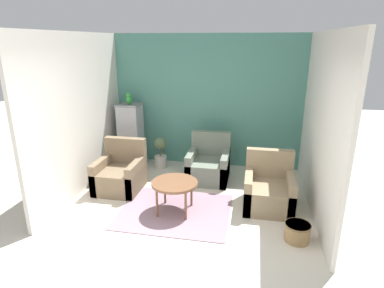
{
  "coord_description": "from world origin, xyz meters",
  "views": [
    {
      "loc": [
        0.96,
        -3.33,
        2.57
      ],
      "look_at": [
        0.0,
        1.59,
        0.95
      ],
      "focal_mm": 30.0,
      "sensor_mm": 36.0,
      "label": 1
    }
  ],
  "objects_px": {
    "armchair_right": "(269,191)",
    "parrot": "(129,99)",
    "potted_plant": "(160,152)",
    "birdcage": "(131,136)",
    "wicker_basket": "(297,232)",
    "coffee_table": "(175,185)",
    "armchair_middle": "(209,165)",
    "armchair_left": "(121,174)"
  },
  "relations": [
    {
      "from": "armchair_right",
      "to": "parrot",
      "type": "height_order",
      "value": "parrot"
    },
    {
      "from": "armchair_right",
      "to": "parrot",
      "type": "distance_m",
      "value": 3.32
    },
    {
      "from": "coffee_table",
      "to": "armchair_left",
      "type": "xyz_separation_m",
      "value": [
        -1.16,
        0.62,
        -0.19
      ]
    },
    {
      "from": "armchair_middle",
      "to": "birdcage",
      "type": "height_order",
      "value": "birdcage"
    },
    {
      "from": "birdcage",
      "to": "potted_plant",
      "type": "height_order",
      "value": "birdcage"
    },
    {
      "from": "coffee_table",
      "to": "armchair_right",
      "type": "height_order",
      "value": "armchair_right"
    },
    {
      "from": "potted_plant",
      "to": "wicker_basket",
      "type": "height_order",
      "value": "potted_plant"
    },
    {
      "from": "armchair_middle",
      "to": "armchair_right",
      "type": "bearing_deg",
      "value": -38.94
    },
    {
      "from": "armchair_left",
      "to": "parrot",
      "type": "xyz_separation_m",
      "value": [
        -0.22,
        1.14,
        1.16
      ]
    },
    {
      "from": "birdcage",
      "to": "potted_plant",
      "type": "xyz_separation_m",
      "value": [
        0.64,
        -0.01,
        -0.31
      ]
    },
    {
      "from": "armchair_left",
      "to": "birdcage",
      "type": "bearing_deg",
      "value": 100.99
    },
    {
      "from": "parrot",
      "to": "armchair_middle",
      "type": "bearing_deg",
      "value": -13.64
    },
    {
      "from": "armchair_middle",
      "to": "wicker_basket",
      "type": "height_order",
      "value": "armchair_middle"
    },
    {
      "from": "armchair_right",
      "to": "wicker_basket",
      "type": "relative_size",
      "value": 2.54
    },
    {
      "from": "coffee_table",
      "to": "armchair_middle",
      "type": "height_order",
      "value": "armchair_middle"
    },
    {
      "from": "wicker_basket",
      "to": "armchair_middle",
      "type": "bearing_deg",
      "value": 129.26
    },
    {
      "from": "armchair_left",
      "to": "parrot",
      "type": "distance_m",
      "value": 1.64
    },
    {
      "from": "coffee_table",
      "to": "birdcage",
      "type": "relative_size",
      "value": 0.54
    },
    {
      "from": "armchair_left",
      "to": "armchair_middle",
      "type": "height_order",
      "value": "same"
    },
    {
      "from": "armchair_left",
      "to": "wicker_basket",
      "type": "height_order",
      "value": "armchair_left"
    },
    {
      "from": "armchair_middle",
      "to": "parrot",
      "type": "distance_m",
      "value": 2.12
    },
    {
      "from": "armchair_right",
      "to": "armchair_middle",
      "type": "distance_m",
      "value": 1.41
    },
    {
      "from": "armchair_left",
      "to": "armchair_right",
      "type": "distance_m",
      "value": 2.6
    },
    {
      "from": "armchair_right",
      "to": "wicker_basket",
      "type": "height_order",
      "value": "armchair_right"
    },
    {
      "from": "birdcage",
      "to": "potted_plant",
      "type": "distance_m",
      "value": 0.71
    },
    {
      "from": "birdcage",
      "to": "parrot",
      "type": "relative_size",
      "value": 5.59
    },
    {
      "from": "wicker_basket",
      "to": "birdcage",
      "type": "bearing_deg",
      "value": 145.31
    },
    {
      "from": "armchair_middle",
      "to": "coffee_table",
      "type": "bearing_deg",
      "value": -104.05
    },
    {
      "from": "armchair_left",
      "to": "birdcage",
      "type": "distance_m",
      "value": 1.22
    },
    {
      "from": "armchair_left",
      "to": "parrot",
      "type": "height_order",
      "value": "parrot"
    },
    {
      "from": "birdcage",
      "to": "wicker_basket",
      "type": "bearing_deg",
      "value": -34.69
    },
    {
      "from": "armchair_middle",
      "to": "parrot",
      "type": "height_order",
      "value": "parrot"
    },
    {
      "from": "armchair_left",
      "to": "birdcage",
      "type": "relative_size",
      "value": 0.66
    },
    {
      "from": "armchair_middle",
      "to": "parrot",
      "type": "relative_size",
      "value": 3.67
    },
    {
      "from": "coffee_table",
      "to": "armchair_left",
      "type": "height_order",
      "value": "armchair_left"
    },
    {
      "from": "armchair_right",
      "to": "potted_plant",
      "type": "distance_m",
      "value": 2.53
    },
    {
      "from": "potted_plant",
      "to": "birdcage",
      "type": "bearing_deg",
      "value": 178.79
    },
    {
      "from": "parrot",
      "to": "wicker_basket",
      "type": "relative_size",
      "value": 0.69
    },
    {
      "from": "coffee_table",
      "to": "wicker_basket",
      "type": "xyz_separation_m",
      "value": [
        1.79,
        -0.44,
        -0.33
      ]
    },
    {
      "from": "armchair_left",
      "to": "potted_plant",
      "type": "relative_size",
      "value": 1.33
    },
    {
      "from": "birdcage",
      "to": "wicker_basket",
      "type": "relative_size",
      "value": 3.87
    },
    {
      "from": "armchair_right",
      "to": "potted_plant",
      "type": "bearing_deg",
      "value": 149.4
    }
  ]
}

